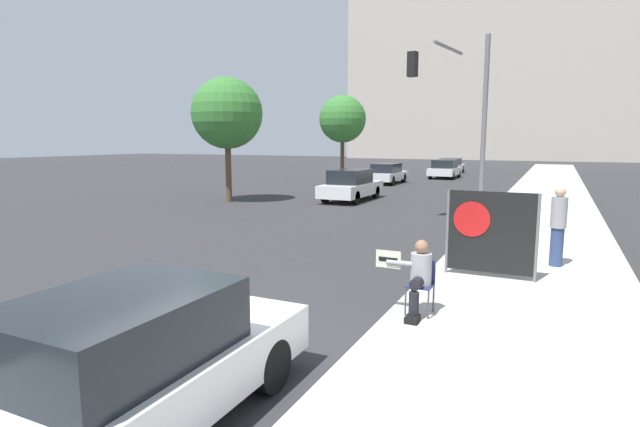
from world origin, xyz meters
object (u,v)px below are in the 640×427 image
(pedestrian_behind, at_px, (558,226))
(parked_car_curbside, at_px, (131,365))
(car_on_road_midblock, at_px, (387,173))
(protest_banner, at_px, (490,232))
(street_tree_midblock, at_px, (343,119))
(traffic_light_pole, at_px, (457,101))
(seated_protester, at_px, (418,275))
(car_on_road_nearest, at_px, (351,185))
(car_on_road_far_lane, at_px, (451,166))
(car_on_road_distant, at_px, (445,169))
(street_tree_near_curb, at_px, (227,114))

(pedestrian_behind, distance_m, parked_car_curbside, 9.60)
(car_on_road_midblock, bearing_deg, parked_car_curbside, -76.92)
(parked_car_curbside, bearing_deg, car_on_road_midblock, 103.08)
(pedestrian_behind, xyz_separation_m, protest_banner, (-1.26, -1.64, 0.02))
(protest_banner, relative_size, street_tree_midblock, 0.30)
(pedestrian_behind, xyz_separation_m, traffic_light_pole, (-3.23, 4.95, 3.17))
(street_tree_midblock, bearing_deg, seated_protester, -64.57)
(seated_protester, height_order, protest_banner, protest_banner)
(traffic_light_pole, xyz_separation_m, car_on_road_midblock, (-7.40, 15.63, -3.52))
(traffic_light_pole, distance_m, car_on_road_nearest, 8.85)
(car_on_road_midblock, bearing_deg, car_on_road_far_lane, 81.62)
(car_on_road_distant, bearing_deg, pedestrian_behind, -73.56)
(seated_protester, relative_size, car_on_road_nearest, 0.27)
(traffic_light_pole, height_order, car_on_road_far_lane, traffic_light_pole)
(car_on_road_nearest, bearing_deg, car_on_road_far_lane, 88.86)
(traffic_light_pole, bearing_deg, car_on_road_midblock, 115.32)
(protest_banner, distance_m, car_on_road_distant, 29.66)
(pedestrian_behind, height_order, street_tree_near_curb, street_tree_near_curb)
(pedestrian_behind, bearing_deg, seated_protester, 37.53)
(street_tree_midblock, bearing_deg, protest_banner, -60.31)
(protest_banner, bearing_deg, street_tree_midblock, 119.69)
(seated_protester, xyz_separation_m, pedestrian_behind, (2.01, 4.49, 0.26))
(seated_protester, height_order, car_on_road_distant, car_on_road_distant)
(street_tree_midblock, bearing_deg, traffic_light_pole, -55.60)
(parked_car_curbside, xyz_separation_m, street_tree_midblock, (-10.16, 29.43, 3.67))
(seated_protester, xyz_separation_m, car_on_road_midblock, (-8.61, 25.08, -0.09))
(car_on_road_nearest, distance_m, car_on_road_midblock, 10.20)
(seated_protester, bearing_deg, traffic_light_pole, 98.44)
(pedestrian_behind, height_order, traffic_light_pole, traffic_light_pole)
(seated_protester, distance_m, car_on_road_midblock, 26.52)
(pedestrian_behind, distance_m, car_on_road_midblock, 23.17)
(pedestrian_behind, xyz_separation_m, street_tree_midblock, (-13.95, 20.62, 3.35))
(car_on_road_nearest, bearing_deg, street_tree_near_curb, -150.09)
(parked_car_curbside, distance_m, car_on_road_nearest, 20.04)
(car_on_road_far_lane, xyz_separation_m, street_tree_midblock, (-5.20, -12.68, 3.72))
(street_tree_midblock, bearing_deg, car_on_road_far_lane, 67.69)
(traffic_light_pole, bearing_deg, street_tree_near_curb, 166.99)
(protest_banner, relative_size, car_on_road_midblock, 0.42)
(traffic_light_pole, relative_size, car_on_road_far_lane, 1.30)
(parked_car_curbside, relative_size, street_tree_near_curb, 0.70)
(street_tree_near_curb, bearing_deg, traffic_light_pole, -13.01)
(car_on_road_midblock, distance_m, car_on_road_far_lane, 12.85)
(seated_protester, bearing_deg, car_on_road_midblock, 110.07)
(traffic_light_pole, height_order, car_on_road_nearest, traffic_light_pole)
(car_on_road_far_lane, bearing_deg, seated_protester, -79.90)
(seated_protester, bearing_deg, street_tree_near_curb, 136.87)
(car_on_road_distant, distance_m, car_on_road_far_lane, 6.11)
(pedestrian_behind, xyz_separation_m, car_on_road_distant, (-8.04, 27.23, -0.33))
(seated_protester, xyz_separation_m, car_on_road_far_lane, (-6.74, 37.79, -0.10))
(street_tree_midblock, bearing_deg, car_on_road_distant, 48.17)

